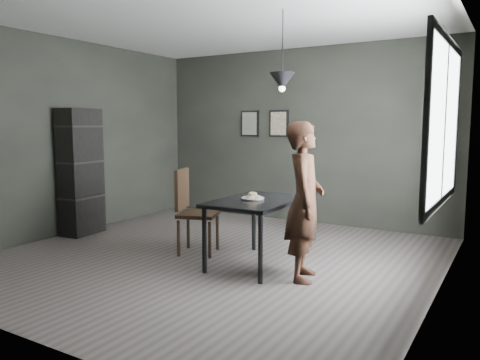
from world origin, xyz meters
The scene contains 13 objects.
ground centered at (0.00, 0.00, 0.00)m, with size 5.00×5.00×0.00m, color #332E2C.
back_wall centered at (0.00, 2.50, 1.40)m, with size 5.00×0.10×2.80m, color black.
ceiling centered at (0.00, 0.00, 2.80)m, with size 5.00×5.00×0.02m.
window_assembly centered at (2.47, 0.20, 1.60)m, with size 0.04×1.96×1.56m.
cafe_table centered at (0.60, 0.00, 0.67)m, with size 0.80×1.20×0.75m.
white_plate centered at (0.56, -0.02, 0.76)m, with size 0.23×0.23×0.01m, color silver.
donut_pile centered at (0.56, -0.02, 0.79)m, with size 0.17×0.16×0.07m.
woman centered at (1.25, -0.17, 0.81)m, with size 0.59×0.39×1.62m, color black.
wood_chair centered at (-0.35, 0.03, 0.59)m, with size 0.58×0.58×1.04m.
shelf_unit centered at (-2.32, 0.04, 0.91)m, with size 0.34×0.60×1.81m, color black.
pendant_lamp centered at (0.85, 0.10, 2.05)m, with size 0.28×0.28×0.86m.
framed_print_left centered at (-0.90, 2.47, 1.60)m, with size 0.34×0.04×0.44m.
framed_print_right centered at (-0.35, 2.47, 1.60)m, with size 0.34×0.04×0.44m.
Camera 1 is at (3.09, -4.53, 1.58)m, focal length 35.00 mm.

